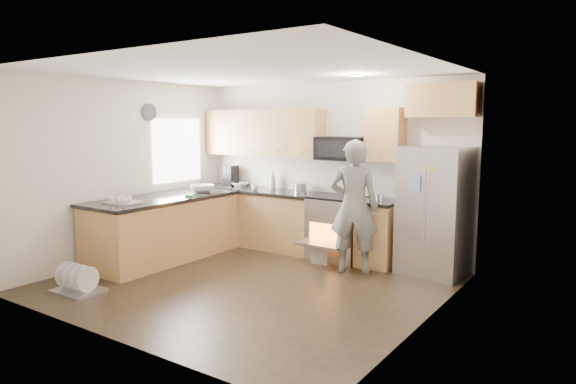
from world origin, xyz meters
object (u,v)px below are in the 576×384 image
Objects in this scene: stove_range at (338,213)px; refrigerator at (434,211)px; person at (354,207)px; dish_rack at (78,284)px.

stove_range is 1.06× the size of refrigerator.
refrigerator is 0.95× the size of person.
person is at bearing -44.36° from stove_range.
refrigerator is at bearing -170.06° from person.
refrigerator is at bearing 0.30° from stove_range.
stove_range is 3.62m from dish_rack.
stove_range reaches higher than dish_rack.
stove_range reaches higher than person.
dish_rack is (-3.24, -3.08, -0.76)m from refrigerator.
refrigerator is 2.96× the size of dish_rack.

